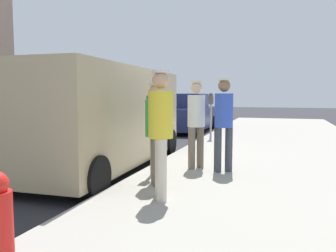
# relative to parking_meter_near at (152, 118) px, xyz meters

# --- Properties ---
(ground_plane) EXTENTS (80.00, 80.00, 0.00)m
(ground_plane) POSITION_rel_parking_meter_near_xyz_m (-1.35, 0.70, -1.18)
(ground_plane) COLOR #2D2D33
(sidewalk_slab) EXTENTS (5.00, 32.00, 0.15)m
(sidewalk_slab) POSITION_rel_parking_meter_near_xyz_m (2.15, 0.70, -1.11)
(sidewalk_slab) COLOR #9E998E
(sidewalk_slab) RESTS_ON ground
(parking_meter_near) EXTENTS (0.14, 0.18, 1.52)m
(parking_meter_near) POSITION_rel_parking_meter_near_xyz_m (0.00, 0.00, 0.00)
(parking_meter_near) COLOR gray
(parking_meter_near) RESTS_ON sidewalk_slab
(parking_meter_far) EXTENTS (0.14, 0.18, 1.52)m
(parking_meter_far) POSITION_rel_parking_meter_near_xyz_m (0.00, 5.48, 0.00)
(parking_meter_far) COLOR gray
(parking_meter_far) RESTS_ON sidewalk_slab
(pedestrian_in_white) EXTENTS (0.34, 0.34, 1.72)m
(pedestrian_in_white) POSITION_rel_parking_meter_near_xyz_m (0.61, 0.83, -0.05)
(pedestrian_in_white) COLOR #726656
(pedestrian_in_white) RESTS_ON sidewalk_slab
(pedestrian_in_yellow) EXTENTS (0.34, 0.34, 1.78)m
(pedestrian_in_yellow) POSITION_rel_parking_meter_near_xyz_m (0.62, -1.31, -0.00)
(pedestrian_in_yellow) COLOR beige
(pedestrian_in_yellow) RESTS_ON sidewalk_slab
(pedestrian_in_blue) EXTENTS (0.34, 0.34, 1.75)m
(pedestrian_in_blue) POSITION_rel_parking_meter_near_xyz_m (1.17, 0.69, -0.02)
(pedestrian_in_blue) COLOR #383D47
(pedestrian_in_blue) RESTS_ON sidewalk_slab
(pedestrian_in_green) EXTENTS (0.34, 0.34, 1.63)m
(pedestrian_in_green) POSITION_rel_parking_meter_near_xyz_m (0.28, -0.58, -0.10)
(pedestrian_in_green) COLOR #726656
(pedestrian_in_green) RESTS_ON sidewalk_slab
(parked_van) EXTENTS (2.27, 5.26, 2.15)m
(parked_van) POSITION_rel_parking_meter_near_xyz_m (-1.50, 0.86, -0.03)
(parked_van) COLOR tan
(parked_van) RESTS_ON ground
(parked_sedan_ahead) EXTENTS (1.97, 4.41, 1.65)m
(parked_sedan_ahead) POSITION_rel_parking_meter_near_xyz_m (-1.72, 8.94, -0.43)
(parked_sedan_ahead) COLOR navy
(parked_sedan_ahead) RESTS_ON ground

